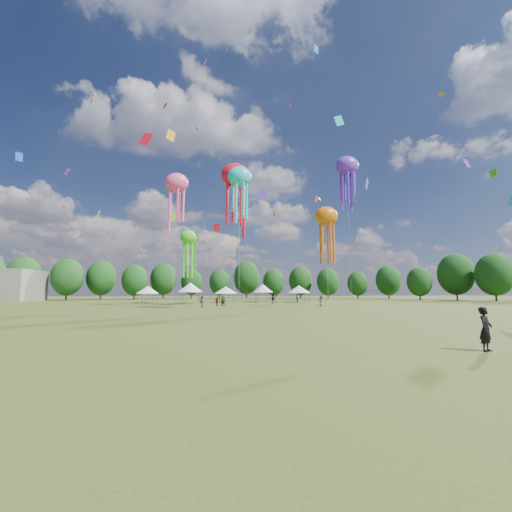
{
  "coord_description": "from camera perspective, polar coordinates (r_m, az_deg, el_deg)",
  "views": [
    {
      "loc": [
        -2.65,
        -15.83,
        2.58
      ],
      "look_at": [
        0.3,
        15.0,
        6.0
      ],
      "focal_mm": 22.22,
      "sensor_mm": 36.0,
      "label": 1
    }
  ],
  "objects": [
    {
      "name": "show_kites",
      "position": [
        59.02,
        3.14,
        11.5
      ],
      "size": [
        39.66,
        23.51,
        32.15
      ],
      "color": "#1ACFDE",
      "rests_on": "ground"
    },
    {
      "name": "spectators_far",
      "position": [
        62.63,
        2.08,
        -7.87
      ],
      "size": [
        18.43,
        23.96,
        1.88
      ],
      "color": "gray",
      "rests_on": "ground"
    },
    {
      "name": "spectator_near",
      "position": [
        51.21,
        -9.69,
        -8.13
      ],
      "size": [
        1.07,
        1.05,
        1.74
      ],
      "primitive_type": "imported",
      "rotation": [
        0.0,
        0.0,
        2.42
      ],
      "color": "gray",
      "rests_on": "ground"
    },
    {
      "name": "festival_tents",
      "position": [
        71.55,
        -4.99,
        -5.93
      ],
      "size": [
        39.1,
        11.67,
        4.3
      ],
      "color": "#47474C",
      "rests_on": "ground"
    },
    {
      "name": "ground",
      "position": [
        16.25,
        4.15,
        -15.41
      ],
      "size": [
        300.0,
        300.0,
        0.0
      ],
      "primitive_type": "plane",
      "color": "#384416",
      "rests_on": "ground"
    },
    {
      "name": "treeline",
      "position": [
        78.45,
        -6.36,
        -3.37
      ],
      "size": [
        201.57,
        95.24,
        13.43
      ],
      "color": "#38281C",
      "rests_on": "ground"
    },
    {
      "name": "observer_main",
      "position": [
        17.14,
        36.02,
        -10.59
      ],
      "size": [
        0.82,
        0.74,
        1.88
      ],
      "primitive_type": "imported",
      "rotation": [
        0.0,
        0.0,
        0.54
      ],
      "color": "black",
      "rests_on": "ground"
    },
    {
      "name": "small_kites",
      "position": [
        63.74,
        -1.41,
        18.94
      ],
      "size": [
        75.51,
        58.96,
        44.05
      ],
      "color": "#1ACFDE",
      "rests_on": "ground"
    }
  ]
}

